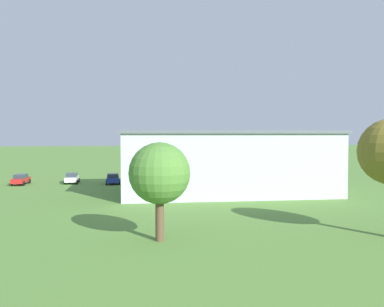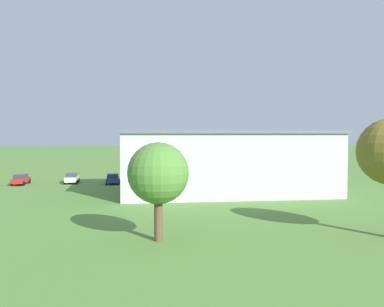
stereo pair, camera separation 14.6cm
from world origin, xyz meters
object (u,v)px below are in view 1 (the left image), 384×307
car_white (72,178)px  person_crossing_taxiway (194,174)px  car_blue (113,178)px  person_at_fence_line (136,175)px  hangar (224,162)px  person_by_parked_cars (167,174)px  windsock (265,142)px  tree_near_perimeter_road (160,174)px  car_grey (277,175)px  car_silver (152,177)px  person_near_hangar_door (263,173)px  biplane (184,141)px  car_red (21,179)px

car_white → person_crossing_taxiway: size_ratio=2.79×
car_blue → person_at_fence_line: 5.27m
hangar → person_crossing_taxiway: size_ratio=17.16×
person_crossing_taxiway → person_by_parked_cars: (4.45, -0.90, 0.02)m
car_white → windsock: 50.67m
tree_near_perimeter_road → person_at_fence_line: bearing=-89.6°
car_grey → windsock: 32.68m
car_grey → person_at_fence_line: 22.65m
car_silver → windsock: size_ratio=0.72×
car_blue → person_near_hangar_door: person_near_hangar_door is taller
biplane → car_grey: biplane is taller
person_crossing_taxiway → car_grey: bearing=157.0°
car_white → car_red: size_ratio=0.93×
person_by_parked_cars → windsock: 36.13m
person_crossing_taxiway → windsock: size_ratio=0.24×
person_at_fence_line → windsock: size_ratio=0.27×
windsock → biplane: bearing=25.3°
person_at_fence_line → car_red: bearing=8.9°
car_silver → person_crossing_taxiway: size_ratio=2.97×
car_grey → tree_near_perimeter_road: bearing=58.7°
car_white → person_near_hangar_door: person_near_hangar_door is taller
biplane → car_blue: 26.40m
biplane → car_white: size_ratio=1.88×
tree_near_perimeter_road → person_crossing_taxiway: bearing=-102.9°
person_at_fence_line → tree_near_perimeter_road: tree_near_perimeter_road is taller
person_at_fence_line → windsock: 41.86m
car_white → car_red: car_white is taller
person_near_hangar_door → tree_near_perimeter_road: (21.07, 40.03, 3.82)m
car_white → person_crossing_taxiway: 19.89m
car_red → person_at_fence_line: size_ratio=2.73×
person_near_hangar_door → hangar: bearing=56.8°
hangar → person_near_hangar_door: (-10.67, -16.31, -3.07)m
car_white → hangar: bearing=145.3°
car_silver → person_near_hangar_door: (-18.83, -2.00, 0.05)m
person_crossing_taxiway → person_at_fence_line: bearing=10.4°
person_near_hangar_door → person_crossing_taxiway: bearing=-8.2°
car_red → car_silver: bearing=-177.6°
car_silver → person_at_fence_line: 3.11m
hangar → person_near_hangar_door: size_ratio=15.47×
hangar → person_at_fence_line: bearing=-56.6°
car_grey → car_white: (32.05, -1.44, -0.03)m
car_white → tree_near_perimeter_road: (-9.93, 37.81, 3.87)m
hangar → car_white: hangar is taller
person_at_fence_line → tree_near_perimeter_road: bearing=90.4°
car_blue → person_crossing_taxiway: car_blue is taller
car_white → person_near_hangar_door: size_ratio=2.51×
car_grey → car_white: car_grey is taller
biplane → car_red: bearing=36.8°
car_white → person_crossing_taxiway: person_crossing_taxiway is taller
biplane → person_by_parked_cars: 16.83m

